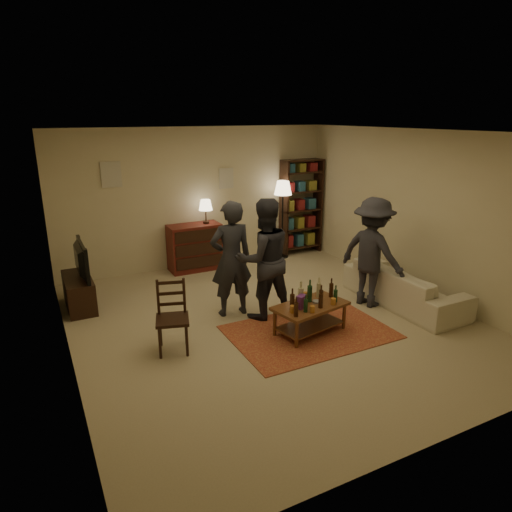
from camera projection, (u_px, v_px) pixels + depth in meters
floor at (271, 321)px, 6.74m from camera, size 6.00×6.00×0.00m
room_shell at (164, 176)px, 8.45m from camera, size 6.00×6.00×6.00m
rug at (309, 332)px, 6.38m from camera, size 2.20×1.50×0.01m
coffee_table at (310, 307)px, 6.27m from camera, size 1.12×0.75×0.76m
dining_chair at (172, 314)px, 5.80m from camera, size 0.51×0.51×0.95m
tv_stand at (78, 284)px, 7.10m from camera, size 0.40×1.00×1.06m
dresser at (195, 246)px, 8.82m from camera, size 1.00×0.50×1.36m
bookshelf at (301, 206)px, 9.77m from camera, size 0.90×0.34×2.02m
floor_lamp at (283, 193)px, 9.33m from camera, size 0.36×0.36×1.62m
sofa at (404, 286)px, 7.26m from camera, size 0.81×2.08×0.61m
person_left at (231, 259)px, 6.73m from camera, size 0.67×0.47×1.75m
person_right at (264, 259)px, 6.64m from camera, size 0.92×0.74×1.80m
person_by_sofa at (372, 253)px, 7.08m from camera, size 0.90×1.24×1.73m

